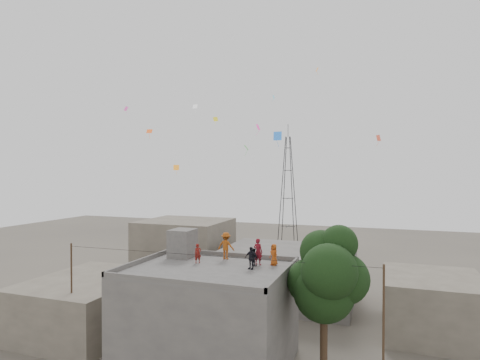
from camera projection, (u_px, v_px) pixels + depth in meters
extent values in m
cube|color=#53504D|center=(208.00, 317.00, 25.47)|extent=(10.00, 8.00, 6.00)
cube|color=#54514F|center=(208.00, 269.00, 25.42)|extent=(10.00, 8.00, 0.10)
cube|color=#53504D|center=(230.00, 254.00, 29.11)|extent=(10.00, 0.15, 0.30)
cube|color=#53504D|center=(178.00, 282.00, 21.72)|extent=(10.00, 0.15, 0.30)
cube|color=#53504D|center=(284.00, 273.00, 23.75)|extent=(0.15, 8.00, 0.30)
cube|color=#53504D|center=(142.00, 261.00, 27.07)|extent=(0.15, 8.00, 0.30)
cube|color=#53504D|center=(182.00, 243.00, 28.92)|extent=(1.60, 1.80, 2.00)
cube|color=#5B5348|center=(89.00, 304.00, 31.08)|extent=(8.00, 10.00, 4.00)
cube|color=#53504D|center=(288.00, 275.00, 37.98)|extent=(12.00, 9.00, 5.00)
cube|color=#5B5348|center=(185.00, 252.00, 43.89)|extent=(9.00, 8.00, 7.00)
cube|color=#5B5348|center=(433.00, 305.00, 30.17)|extent=(7.00, 8.00, 4.40)
cylinder|color=black|center=(324.00, 346.00, 23.53)|extent=(0.44, 0.44, 4.00)
cylinder|color=black|center=(327.00, 319.00, 23.54)|extent=(0.64, 0.91, 2.14)
sphere|color=black|center=(324.00, 292.00, 23.47)|extent=(3.60, 3.60, 3.60)
sphere|color=black|center=(344.00, 279.00, 23.37)|extent=(3.00, 3.00, 3.00)
sphere|color=black|center=(310.00, 281.00, 24.24)|extent=(2.80, 2.80, 2.80)
sphere|color=black|center=(329.00, 272.00, 22.56)|extent=(3.20, 3.20, 3.20)
sphere|color=black|center=(321.00, 251.00, 24.38)|extent=(2.60, 2.60, 2.60)
sphere|color=black|center=(339.00, 243.00, 23.72)|extent=(2.20, 2.20, 2.20)
cylinder|color=black|center=(72.00, 297.00, 27.25)|extent=(0.12, 0.12, 7.40)
cylinder|color=black|center=(383.00, 335.00, 20.97)|extent=(0.12, 0.12, 7.40)
cylinder|color=black|center=(207.00, 256.00, 24.05)|extent=(20.00, 0.52, 0.02)
cylinder|color=black|center=(281.00, 193.00, 63.85)|extent=(1.27, 1.27, 18.01)
cylinder|color=black|center=(292.00, 193.00, 63.28)|extent=(1.27, 1.27, 18.01)
cylinder|color=black|center=(294.00, 193.00, 64.88)|extent=(1.27, 1.27, 18.01)
cylinder|color=black|center=(284.00, 192.00, 65.45)|extent=(1.27, 1.27, 18.01)
cube|color=black|center=(288.00, 226.00, 64.46)|extent=(2.36, 0.08, 0.08)
cube|color=black|center=(288.00, 226.00, 64.46)|extent=(0.08, 2.36, 0.08)
cube|color=black|center=(288.00, 198.00, 64.38)|extent=(1.81, 0.08, 0.08)
cube|color=black|center=(288.00, 198.00, 64.38)|extent=(0.08, 1.81, 0.08)
cube|color=black|center=(288.00, 170.00, 64.30)|extent=(1.26, 0.08, 0.08)
cube|color=black|center=(288.00, 170.00, 64.30)|extent=(0.08, 1.26, 0.08)
cube|color=black|center=(288.00, 148.00, 64.24)|extent=(0.82, 0.08, 0.08)
cube|color=black|center=(288.00, 148.00, 64.24)|extent=(0.08, 0.82, 0.08)
cylinder|color=black|center=(288.00, 130.00, 64.19)|extent=(0.08, 0.08, 2.00)
imported|color=maroon|center=(258.00, 252.00, 26.47)|extent=(0.72, 0.56, 1.75)
imported|color=#B14914|center=(274.00, 255.00, 26.32)|extent=(0.81, 0.77, 1.40)
imported|color=black|center=(254.00, 257.00, 26.25)|extent=(0.69, 0.65, 1.13)
imported|color=black|center=(251.00, 258.00, 25.24)|extent=(0.89, 0.53, 1.41)
imported|color=#994511|center=(226.00, 246.00, 28.19)|extent=(1.24, 0.74, 1.89)
imported|color=maroon|center=(198.00, 253.00, 26.97)|extent=(0.56, 0.55, 1.30)
plane|color=orange|center=(176.00, 168.00, 33.97)|extent=(0.49, 0.36, 0.45)
plane|color=#FF289D|center=(258.00, 127.00, 32.19)|extent=(0.21, 0.51, 0.46)
plane|color=yellow|center=(216.00, 119.00, 37.90)|extent=(0.44, 0.25, 0.37)
plane|color=blue|center=(278.00, 136.00, 25.37)|extent=(0.55, 0.11, 0.55)
plane|color=white|center=(195.00, 106.00, 37.37)|extent=(0.45, 0.23, 0.39)
plane|color=orange|center=(317.00, 69.00, 38.95)|extent=(0.33, 0.43, 0.37)
plane|color=green|center=(246.00, 148.00, 30.47)|extent=(0.47, 0.55, 0.38)
plane|color=#C6442E|center=(378.00, 138.00, 32.16)|extent=(0.40, 0.49, 0.47)
plane|color=#EE5419|center=(149.00, 131.00, 27.98)|extent=(0.45, 0.37, 0.29)
plane|color=#46B5D2|center=(274.00, 97.00, 37.15)|extent=(0.09, 0.32, 0.31)
plane|color=#FD50BC|center=(126.00, 109.00, 35.30)|extent=(0.23, 0.41, 0.35)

